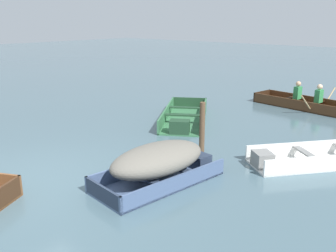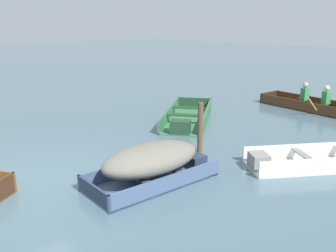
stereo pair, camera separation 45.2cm
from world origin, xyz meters
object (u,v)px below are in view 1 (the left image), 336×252
skiff_white_far_moored (320,158)px  rowboat_dark_varnish_with_crew (308,103)px  mooring_post (202,127)px  skiff_green_mid_moored (184,118)px  skiff_slate_blue_near_moored (159,162)px

skiff_white_far_moored → rowboat_dark_varnish_with_crew: bearing=113.8°
rowboat_dark_varnish_with_crew → mooring_post: mooring_post is taller
skiff_green_mid_moored → skiff_white_far_moored: 4.40m
skiff_slate_blue_near_moored → skiff_white_far_moored: 3.64m
rowboat_dark_varnish_with_crew → skiff_slate_blue_near_moored: bearing=-88.8°
skiff_green_mid_moored → mooring_post: bearing=-42.7°
skiff_green_mid_moored → skiff_white_far_moored: bearing=-9.4°
skiff_slate_blue_near_moored → skiff_green_mid_moored: skiff_slate_blue_near_moored is taller
skiff_slate_blue_near_moored → rowboat_dark_varnish_with_crew: 7.93m
skiff_white_far_moored → mooring_post: size_ratio=2.70×
skiff_slate_blue_near_moored → mooring_post: size_ratio=2.22×
skiff_slate_blue_near_moored → rowboat_dark_varnish_with_crew: size_ratio=0.75×
skiff_green_mid_moored → rowboat_dark_varnish_with_crew: rowboat_dark_varnish_with_crew is taller
skiff_slate_blue_near_moored → mooring_post: mooring_post is taller
skiff_slate_blue_near_moored → skiff_white_far_moored: bearing=56.8°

